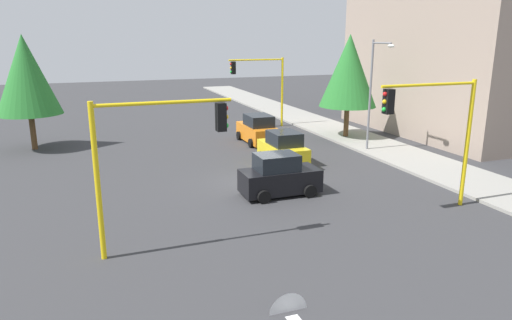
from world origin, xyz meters
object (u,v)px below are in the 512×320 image
(tree_opposite_side, at_px, (26,75))
(traffic_signal_far_left, at_px, (261,79))
(traffic_signal_near_right, at_px, (155,145))
(car_orange, at_px, (258,130))
(street_lamp_curbside, at_px, (374,84))
(car_black, at_px, (279,176))
(tree_roadside_mid, at_px, (349,71))
(traffic_signal_near_left, at_px, (435,120))
(car_yellow, at_px, (283,150))

(tree_opposite_side, bearing_deg, traffic_signal_far_left, 96.84)
(traffic_signal_near_right, xyz_separation_m, car_orange, (-14.75, 9.08, -2.85))
(street_lamp_curbside, xyz_separation_m, car_black, (5.61, -8.68, -3.45))
(tree_roadside_mid, xyz_separation_m, tree_opposite_side, (-4.00, -21.00, -0.01))
(car_black, bearing_deg, street_lamp_curbside, 122.88)
(traffic_signal_near_left, xyz_separation_m, tree_roadside_mid, (-14.00, 4.33, 0.94))
(tree_roadside_mid, distance_m, car_black, 14.33)
(car_yellow, bearing_deg, tree_opposite_side, -123.82)
(tree_roadside_mid, bearing_deg, tree_opposite_side, -100.78)
(street_lamp_curbside, xyz_separation_m, tree_opposite_side, (-8.39, -20.20, 0.47))
(traffic_signal_near_left, bearing_deg, traffic_signal_near_right, -90.00)
(traffic_signal_near_left, bearing_deg, car_orange, -171.46)
(car_orange, bearing_deg, traffic_signal_far_left, 156.99)
(traffic_signal_near_right, xyz_separation_m, traffic_signal_near_left, (0.00, 11.30, 0.14))
(traffic_signal_near_right, relative_size, car_yellow, 1.41)
(traffic_signal_near_left, distance_m, tree_opposite_side, 24.55)
(car_black, distance_m, car_yellow, 5.28)
(traffic_signal_near_right, xyz_separation_m, car_yellow, (-8.77, 8.41, -2.85))
(traffic_signal_far_left, height_order, tree_opposite_side, tree_opposite_side)
(street_lamp_curbside, bearing_deg, tree_opposite_side, -112.55)
(car_black, bearing_deg, traffic_signal_far_left, 162.14)
(traffic_signal_near_left, height_order, car_yellow, traffic_signal_near_left)
(traffic_signal_far_left, distance_m, car_orange, 6.46)
(tree_opposite_side, bearing_deg, traffic_signal_near_left, 42.80)
(traffic_signal_near_right, relative_size, car_orange, 1.27)
(car_black, bearing_deg, tree_opposite_side, -140.55)
(tree_roadside_mid, bearing_deg, traffic_signal_near_left, -17.20)
(tree_roadside_mid, bearing_deg, traffic_signal_far_left, -144.23)
(car_yellow, bearing_deg, traffic_signal_far_left, 165.50)
(street_lamp_curbside, distance_m, car_yellow, 7.34)
(traffic_signal_near_right, bearing_deg, traffic_signal_far_left, 150.51)
(car_black, relative_size, car_yellow, 0.98)
(traffic_signal_near_left, height_order, tree_opposite_side, tree_opposite_side)
(traffic_signal_far_left, height_order, traffic_signal_near_right, traffic_signal_far_left)
(tree_opposite_side, bearing_deg, tree_roadside_mid, 79.22)
(traffic_signal_near_right, relative_size, traffic_signal_near_left, 0.96)
(traffic_signal_near_left, bearing_deg, tree_opposite_side, -137.20)
(tree_opposite_side, height_order, car_yellow, tree_opposite_side)
(traffic_signal_near_left, relative_size, car_orange, 1.32)
(tree_opposite_side, relative_size, car_yellow, 1.97)
(tree_opposite_side, distance_m, car_orange, 15.32)
(tree_opposite_side, bearing_deg, street_lamp_curbside, 67.45)
(traffic_signal_far_left, height_order, tree_roadside_mid, tree_roadside_mid)
(car_orange, xyz_separation_m, car_yellow, (5.98, -0.68, -0.00))
(tree_roadside_mid, distance_m, car_orange, 7.67)
(traffic_signal_near_left, height_order, car_black, traffic_signal_near_left)
(tree_opposite_side, bearing_deg, traffic_signal_near_right, 16.61)
(street_lamp_curbside, xyz_separation_m, car_orange, (-5.14, -5.75, -3.45))
(traffic_signal_near_right, bearing_deg, traffic_signal_near_left, 90.00)
(tree_roadside_mid, height_order, car_yellow, tree_roadside_mid)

